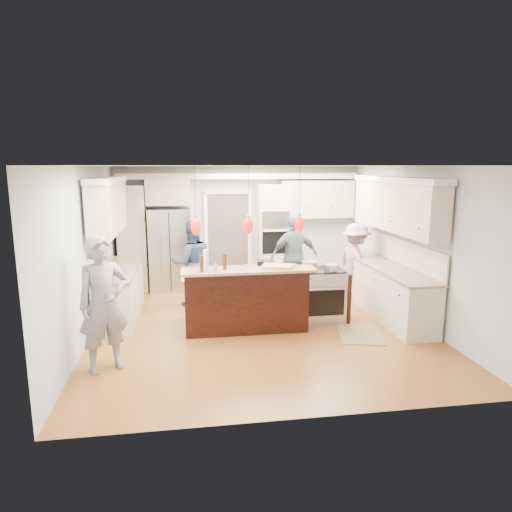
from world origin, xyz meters
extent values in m
plane|color=#975F29|center=(0.00, 0.00, 0.00)|extent=(6.00, 6.00, 0.00)
cube|color=#B2BCC6|center=(0.00, 3.00, 1.35)|extent=(5.50, 0.04, 2.70)
cube|color=#B2BCC6|center=(0.00, -3.00, 1.35)|extent=(5.50, 0.04, 2.70)
cube|color=#B2BCC6|center=(-2.75, 0.00, 1.35)|extent=(0.04, 6.00, 2.70)
cube|color=#B2BCC6|center=(2.75, 0.00, 1.35)|extent=(0.04, 6.00, 2.70)
cube|color=white|center=(0.00, 0.00, 2.70)|extent=(5.50, 6.00, 0.04)
cube|color=#B7B7BC|center=(-1.55, 2.64, 0.90)|extent=(0.90, 0.70, 1.80)
cube|color=beige|center=(0.75, 2.67, 1.15)|extent=(0.72, 0.64, 2.30)
cube|color=black|center=(0.75, 2.34, 1.55)|extent=(0.60, 0.02, 0.35)
cube|color=black|center=(0.75, 2.34, 1.05)|extent=(0.60, 0.02, 0.50)
cylinder|color=#B7B7BC|center=(0.75, 2.31, 1.30)|extent=(0.55, 0.02, 0.02)
cube|color=beige|center=(-2.35, 2.70, 1.15)|extent=(0.60, 0.58, 2.30)
cube|color=beige|center=(-1.55, 2.70, 2.15)|extent=(0.95, 0.58, 0.55)
cube|color=beige|center=(1.80, 2.82, 1.95)|extent=(1.70, 0.35, 0.85)
cube|color=beige|center=(0.00, 2.80, 2.48)|extent=(5.30, 0.38, 0.12)
cube|color=#4C443A|center=(-0.25, 2.99, 1.05)|extent=(0.90, 0.06, 2.10)
cube|color=white|center=(-0.25, 2.95, 2.13)|extent=(1.04, 0.06, 0.10)
cube|color=beige|center=(2.40, 0.30, 0.44)|extent=(0.60, 3.00, 0.88)
cube|color=tan|center=(2.40, 0.30, 0.90)|extent=(0.64, 3.05, 0.04)
cube|color=beige|center=(2.52, 0.30, 1.98)|extent=(0.35, 3.00, 0.85)
cube|color=beige|center=(2.51, 0.30, 2.46)|extent=(0.37, 3.10, 0.10)
cube|color=beige|center=(-2.40, 0.80, 0.44)|extent=(0.60, 2.20, 0.88)
cube|color=tan|center=(-2.40, 0.80, 0.90)|extent=(0.64, 2.25, 0.04)
cube|color=beige|center=(-2.52, 0.80, 1.98)|extent=(0.35, 2.20, 0.85)
cube|color=beige|center=(-2.51, 0.80, 2.46)|extent=(0.37, 2.30, 0.10)
cube|color=black|center=(-0.25, 0.15, 0.44)|extent=(2.00, 1.00, 0.88)
cube|color=tan|center=(-0.25, 0.15, 0.90)|extent=(2.10, 1.10, 0.04)
cube|color=black|center=(-0.25, -0.41, 0.54)|extent=(2.00, 0.12, 1.08)
cube|color=tan|center=(-0.25, -0.55, 1.10)|extent=(2.10, 0.42, 0.04)
cube|color=black|center=(0.16, 0.31, 1.00)|extent=(0.32, 0.27, 0.15)
cube|color=#B7B7BC|center=(1.13, 0.15, 0.45)|extent=(0.76, 0.66, 0.90)
cube|color=black|center=(1.13, -0.19, 0.40)|extent=(0.65, 0.01, 0.45)
cube|color=black|center=(1.13, 0.15, 0.91)|extent=(0.72, 0.59, 0.02)
cube|color=black|center=(1.54, 0.15, 0.44)|extent=(0.06, 0.71, 0.88)
cylinder|color=black|center=(-1.05, -0.51, 2.33)|extent=(0.01, 0.01, 0.75)
ellipsoid|color=red|center=(-1.05, -0.51, 1.80)|extent=(0.15, 0.15, 0.26)
cylinder|color=black|center=(-0.25, -0.51, 2.33)|extent=(0.01, 0.01, 0.75)
ellipsoid|color=red|center=(-0.25, -0.51, 1.80)|extent=(0.15, 0.15, 0.26)
cylinder|color=black|center=(0.55, -0.51, 2.33)|extent=(0.01, 0.01, 0.75)
ellipsoid|color=red|center=(0.55, -0.51, 1.80)|extent=(0.15, 0.15, 0.26)
imported|color=slate|center=(-2.30, -1.39, 0.91)|extent=(0.79, 0.69, 1.82)
imported|color=#31425F|center=(-1.10, 1.41, 0.84)|extent=(0.92, 0.77, 1.68)
imported|color=slate|center=(0.99, 1.60, 0.87)|extent=(1.06, 0.55, 1.73)
imported|color=#98769F|center=(2.19, 1.27, 0.79)|extent=(0.78, 1.11, 1.57)
cube|color=olive|center=(1.55, -0.66, 0.01)|extent=(0.86, 1.10, 0.01)
cylinder|color=silver|center=(-0.91, -0.62, 1.29)|extent=(0.10, 0.10, 0.34)
cylinder|color=#41200B|center=(-0.98, -0.51, 1.24)|extent=(0.06, 0.06, 0.24)
cylinder|color=#41200B|center=(-0.98, -0.60, 1.25)|extent=(0.07, 0.07, 0.26)
cylinder|color=#41200B|center=(-0.62, -0.49, 1.24)|extent=(0.07, 0.07, 0.25)
cylinder|color=#B7B7BC|center=(-0.77, -0.57, 1.17)|extent=(0.08, 0.08, 0.11)
cube|color=tan|center=(0.22, -0.47, 1.14)|extent=(0.55, 0.47, 0.04)
cylinder|color=#B7B7BC|center=(0.91, 0.14, 1.00)|extent=(0.26, 0.26, 0.15)
cylinder|color=#B7B7BC|center=(1.26, 0.02, 0.97)|extent=(0.22, 0.22, 0.11)
camera|label=1|loc=(-1.19, -7.38, 2.69)|focal=32.00mm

